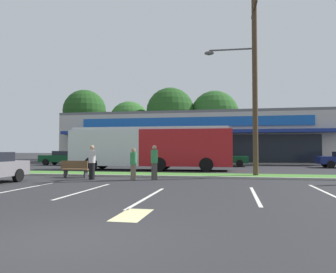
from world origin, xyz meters
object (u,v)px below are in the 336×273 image
at_px(utility_pole, 252,81).
at_px(car_1, 224,158).
at_px(pedestrian_near_bench, 154,162).
at_px(pedestrian_mid, 133,164).
at_px(bus_stop_bench, 75,169).
at_px(car_2, 63,158).
at_px(city_bus, 151,147).
at_px(pedestrian_far, 92,162).

height_order(utility_pole, car_1, utility_pole).
xyz_separation_m(pedestrian_near_bench, pedestrian_mid, (-1.06, -0.26, -0.08)).
height_order(bus_stop_bench, car_1, car_1).
relative_size(car_1, pedestrian_near_bench, 2.35).
relative_size(car_2, pedestrian_near_bench, 2.45).
relative_size(utility_pole, car_1, 2.43).
distance_m(utility_pole, bus_stop_bench, 11.23).
bearing_deg(city_bus, bus_stop_bench, 69.21).
xyz_separation_m(car_2, pedestrian_mid, (11.52, -13.85, 0.09)).
distance_m(pedestrian_near_bench, pedestrian_mid, 1.09).
height_order(pedestrian_near_bench, pedestrian_far, same).
bearing_deg(bus_stop_bench, pedestrian_far, 146.88).
bearing_deg(pedestrian_mid, city_bus, -101.79).
height_order(bus_stop_bench, pedestrian_near_bench, pedestrian_near_bench).
height_order(utility_pole, pedestrian_far, utility_pole).
xyz_separation_m(bus_stop_bench, car_2, (-7.90, 13.12, 0.24)).
relative_size(city_bus, pedestrian_near_bench, 6.88).
relative_size(utility_pole, city_bus, 0.83).
bearing_deg(city_bus, utility_pole, 143.41).
xyz_separation_m(bus_stop_bench, car_1, (7.97, 13.81, 0.24)).
relative_size(car_2, pedestrian_far, 2.45).
relative_size(utility_pole, bus_stop_bench, 6.42).
xyz_separation_m(bus_stop_bench, pedestrian_mid, (3.62, -0.74, 0.32)).
distance_m(city_bus, pedestrian_far, 8.30).
height_order(utility_pole, pedestrian_near_bench, utility_pole).
height_order(city_bus, car_2, city_bus).
relative_size(city_bus, pedestrian_far, 6.88).
bearing_deg(car_2, city_bus, 150.71).
bearing_deg(pedestrian_near_bench, pedestrian_mid, -115.23).
bearing_deg(car_1, car_2, -177.51).
bearing_deg(pedestrian_near_bench, utility_pole, 77.52).
distance_m(city_bus, pedestrian_mid, 8.12).
bearing_deg(bus_stop_bench, car_2, -58.94).
height_order(utility_pole, bus_stop_bench, utility_pole).
bearing_deg(pedestrian_near_bench, bus_stop_bench, -135.01).
bearing_deg(car_2, car_1, -177.51).
bearing_deg(utility_pole, pedestrian_near_bench, -153.24).
relative_size(bus_stop_bench, pedestrian_far, 0.89).
bearing_deg(city_bus, car_1, -131.09).
bearing_deg(utility_pole, car_1, 99.11).
relative_size(bus_stop_bench, pedestrian_mid, 0.97).
height_order(car_1, car_2, car_1).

